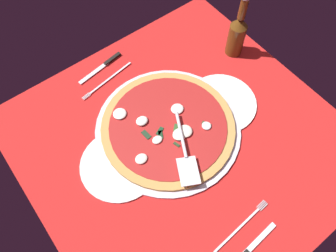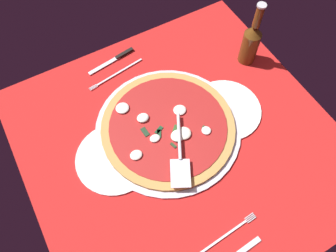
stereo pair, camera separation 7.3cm
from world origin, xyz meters
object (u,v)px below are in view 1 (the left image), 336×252
object	(u,v)px
pizza_server	(184,151)
place_setting_near	(244,239)
dinner_plate_left	(120,165)
dinner_plate_right	(221,103)
place_setting_far	(105,73)
pizza	(168,127)
beer_bottle	(237,34)

from	to	relation	value
pizza_server	place_setting_near	xyz separation A→B (cm)	(-2.22, -28.44, -3.84)
dinner_plate_left	dinner_plate_right	world-z (taller)	same
pizza_server	place_setting_far	size ratio (longest dim) A/B	1.04
pizza_server	pizza	bearing A→B (deg)	-163.03
dinner_plate_left	beer_bottle	xyz separation A→B (cm)	(56.77, 12.13, 8.62)
dinner_plate_right	pizza_server	xyz separation A→B (cm)	(-21.73, -7.46, 3.70)
pizza_server	beer_bottle	distance (cm)	45.78
dinner_plate_left	beer_bottle	size ratio (longest dim) A/B	0.96
dinner_plate_right	pizza_server	size ratio (longest dim) A/B	1.01
pizza	pizza_server	xyz separation A→B (cm)	(-2.01, -10.48, 2.34)
pizza	beer_bottle	distance (cm)	40.31
pizza_server	place_setting_far	world-z (taller)	pizza_server
place_setting_near	beer_bottle	bearing A→B (deg)	46.18
dinner_plate_right	pizza	world-z (taller)	pizza
place_setting_near	beer_bottle	distance (cm)	66.08
pizza	place_setting_near	size ratio (longest dim) A/B	2.00
dinner_plate_right	pizza_server	bearing A→B (deg)	-161.05
pizza	beer_bottle	xyz separation A→B (cm)	(38.07, 11.10, 7.26)
pizza	place_setting_far	distance (cm)	30.92
pizza_server	beer_bottle	size ratio (longest dim) A/B	0.93
dinner_plate_left	place_setting_far	bearing A→B (deg)	64.76
place_setting_near	place_setting_far	distance (cm)	69.56
dinner_plate_left	beer_bottle	bearing A→B (deg)	12.06
place_setting_near	dinner_plate_left	bearing A→B (deg)	107.33
pizza	place_setting_near	distance (cm)	39.17
dinner_plate_left	pizza	distance (cm)	18.78
dinner_plate_right	beer_bottle	distance (cm)	24.70
pizza	pizza_server	size ratio (longest dim) A/B	1.84
pizza	dinner_plate_right	bearing A→B (deg)	-8.70
dinner_plate_right	pizza	size ratio (longest dim) A/B	0.55
dinner_plate_left	pizza_server	size ratio (longest dim) A/B	1.03
place_setting_near	beer_bottle	xyz separation A→B (cm)	(42.30, 50.01, 8.77)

